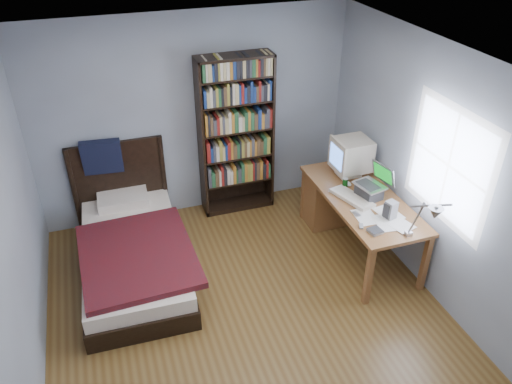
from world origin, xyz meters
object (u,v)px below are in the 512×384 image
Objects in this scene: desk_lamp at (431,215)px; bookshelf at (236,136)px; bed at (132,248)px; speaker at (391,210)px; laptop at (371,189)px; desk at (340,198)px; soda_can at (345,183)px; crt_monitor at (351,155)px; keyboard at (352,198)px.

bookshelf is at bearing 111.61° from desk_lamp.
bed is (-2.43, 1.68, -1.00)m from desk_lamp.
laptop is at bearing 73.82° from speaker.
laptop is 1.94× the size of speaker.
desk is 2.61× the size of desk_lamp.
desk_lamp is (-0.05, -1.64, 0.84)m from desk.
desk is 0.44m from soda_can.
bookshelf is at bearing 130.88° from soda_can.
crt_monitor reaches higher than keyboard.
desk_lamp is at bearing -103.66° from keyboard.
crt_monitor reaches higher than soda_can.
bed is at bearing -150.71° from bookshelf.
desk is 1.84m from desk_lamp.
laptop reaches higher than desk.
keyboard is 2.58× the size of speaker.
speaker is 2.10m from bookshelf.
desk_lamp is at bearing -96.00° from laptop.
crt_monitor is at bearing 53.60° from soda_can.
speaker is (0.19, -0.44, 0.08)m from keyboard.
bed is (-2.54, 0.97, -0.58)m from speaker.
speaker is (-0.01, -0.42, -0.01)m from laptop.
crt_monitor is 4.30× the size of soda_can.
desk is 0.60m from keyboard.
soda_can is 0.05× the size of bookshelf.
keyboard is (-0.20, 0.02, -0.09)m from laptop.
speaker is (0.06, -0.93, 0.41)m from desk.
desk_lamp reaches higher than laptop.
desk_lamp is 3.12m from bed.
desk_lamp reaches higher than keyboard.
desk is 3.33× the size of keyboard.
crt_monitor reaches higher than speaker.
soda_can is 0.05× the size of bed.
speaker is at bearing -86.33° from desk.
bookshelf is at bearing 105.93° from keyboard.
desk_lamp is at bearing -88.24° from soda_can.
crt_monitor is 0.21× the size of bed.
speaker is at bearing -91.44° from crt_monitor.
keyboard is at bearing -12.78° from bed.
soda_can is at bearing 120.37° from laptop.
desk_lamp is (-0.12, -1.12, 0.42)m from laptop.
keyboard is at bearing -105.41° from desk.
laptop is 0.59× the size of desk_lamp.
speaker is (0.11, 0.71, -0.43)m from desk_lamp.
desk is 1.02m from speaker.
bed is at bearing 145.35° from desk_lamp.
desk is at bearing -39.49° from bookshelf.
bed reaches higher than keyboard.
soda_can is (-0.04, 1.40, -0.47)m from desk_lamp.
desk is at bearing 68.79° from soda_can.
laptop is at bearing -51.02° from bookshelf.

